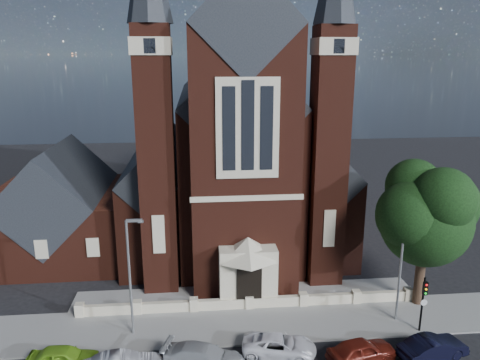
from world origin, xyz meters
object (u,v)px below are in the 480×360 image
object	(u,v)px
car_silver_b	(204,358)
traffic_signal	(423,298)
street_lamp_left	(131,271)
car_white_suv	(279,346)
parish_hall	(61,212)
street_lamp_right	(403,260)
church	(231,153)
street_tree	(430,217)
car_navy	(433,348)
car_dark_red	(361,351)
car_lime_van	(64,358)

from	to	relation	value
car_silver_b	traffic_signal	bearing A→B (deg)	-63.21
street_lamp_left	car_white_suv	distance (m)	10.42
parish_hall	street_lamp_right	distance (m)	29.62
street_lamp_right	car_silver_b	bearing A→B (deg)	-163.83
church	street_tree	distance (m)	21.38
car_navy	street_lamp_right	bearing A→B (deg)	-9.50
car_silver_b	car_navy	distance (m)	13.85
church	car_dark_red	size ratio (longest dim) A/B	8.18
parish_hall	car_silver_b	xyz separation A→B (m)	(12.62, -17.91, -3.29)
parish_hall	street_lamp_right	xyz separation A→B (m)	(26.09, -14.00, 0.59)
traffic_signal	street_lamp_right	bearing A→B (deg)	120.01
parish_hall	car_lime_van	bearing A→B (deg)	-75.64
church	car_dark_red	distance (m)	24.99
street_lamp_left	car_dark_red	distance (m)	15.06
church	car_lime_van	size ratio (longest dim) A/B	8.51
car_silver_b	car_dark_red	bearing A→B (deg)	-73.80
car_lime_van	church	bearing A→B (deg)	-25.45
street_lamp_right	car_silver_b	size ratio (longest dim) A/B	1.63
car_silver_b	car_white_suv	xyz separation A→B (m)	(4.62, 0.88, -0.09)
parish_hall	car_dark_red	distance (m)	28.73
church	car_dark_red	xyz separation A→B (m)	(6.05, -23.08, -7.46)
car_dark_red	car_lime_van	bearing A→B (deg)	72.89
car_lime_van	car_white_suv	size ratio (longest dim) A/B	0.90
street_lamp_right	car_silver_b	world-z (taller)	street_lamp_right
church	car_lime_van	xyz separation A→B (m)	(-11.62, -22.07, -7.49)
parish_hall	car_white_suv	xyz separation A→B (m)	(17.24, -17.03, -3.38)
church	car_silver_b	bearing A→B (deg)	-98.42
traffic_signal	car_silver_b	xyz separation A→B (m)	(-14.38, -2.33, -1.86)
street_lamp_right	street_lamp_left	bearing A→B (deg)	180.00
car_lime_van	car_silver_b	distance (m)	8.27
parish_hall	traffic_signal	bearing A→B (deg)	-29.98
church	car_lime_van	bearing A→B (deg)	-117.75
street_tree	car_white_suv	world-z (taller)	street_tree
traffic_signal	car_lime_van	bearing A→B (deg)	-176.06
church	street_lamp_left	world-z (taller)	church
street_tree	car_dark_red	world-z (taller)	street_tree
car_dark_red	traffic_signal	bearing A→B (deg)	-76.55
car_navy	parish_hall	bearing A→B (deg)	40.87
car_silver_b	car_white_suv	size ratio (longest dim) A/B	1.09
car_dark_red	car_navy	xyz separation A→B (m)	(4.42, -0.14, -0.01)
car_lime_van	street_tree	bearing A→B (deg)	-76.40
church	car_navy	size ratio (longest dim) A/B	8.00
parish_hall	car_lime_van	world-z (taller)	parish_hall
street_lamp_right	car_navy	xyz separation A→B (m)	(0.37, -4.28, -3.88)
traffic_signal	car_navy	xyz separation A→B (m)	(-0.54, -2.70, -1.86)
church	street_lamp_left	distance (m)	20.84
street_tree	car_silver_b	xyz separation A→B (m)	(-15.98, -5.62, -6.24)
car_lime_van	car_silver_b	bearing A→B (deg)	-93.08
parish_hall	car_white_suv	bearing A→B (deg)	-44.65
parish_hall	car_navy	world-z (taller)	parish_hall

